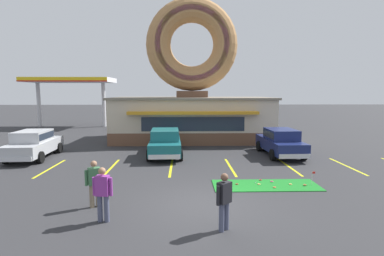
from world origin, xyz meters
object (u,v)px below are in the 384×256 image
at_px(car_silver, 34,143).
at_px(pedestrian_blue_sweater_man, 103,192).
at_px(putting_flag_pin, 313,175).
at_px(car_navy, 280,141).
at_px(golf_ball, 256,183).
at_px(trash_bin, 120,138).
at_px(car_teal, 165,141).
at_px(pedestrian_hooded_kid, 94,182).
at_px(pedestrian_leather_jacket_man, 224,199).

relative_size(car_silver, pedestrian_blue_sweater_man, 2.84).
distance_m(putting_flag_pin, car_navy, 5.80).
bearing_deg(car_silver, golf_ball, -24.18).
bearing_deg(pedestrian_blue_sweater_man, trash_bin, 99.78).
bearing_deg(car_teal, pedestrian_blue_sweater_man, -97.92).
height_order(pedestrian_hooded_kid, pedestrian_leather_jacket_man, pedestrian_leather_jacket_man).
bearing_deg(car_teal, trash_bin, 132.79).
bearing_deg(pedestrian_hooded_kid, putting_flag_pin, 14.25).
xyz_separation_m(car_navy, trash_bin, (-10.31, 3.77, -0.37)).
distance_m(pedestrian_leather_jacket_man, trash_bin, 14.55).
bearing_deg(trash_bin, putting_flag_pin, -44.20).
distance_m(pedestrian_blue_sweater_man, pedestrian_leather_jacket_man, 3.51).
xyz_separation_m(putting_flag_pin, pedestrian_leather_jacket_man, (-4.15, -3.88, 0.45)).
xyz_separation_m(putting_flag_pin, car_teal, (-6.34, 5.80, 0.43)).
xyz_separation_m(pedestrian_blue_sweater_man, pedestrian_leather_jacket_man, (3.45, -0.66, -0.01)).
bearing_deg(car_silver, car_navy, 1.30).
distance_m(car_teal, pedestrian_blue_sweater_man, 9.11).
bearing_deg(trash_bin, golf_ball, -50.96).
bearing_deg(trash_bin, car_silver, -134.52).
bearing_deg(putting_flag_pin, golf_ball, 173.80).
relative_size(pedestrian_blue_sweater_man, trash_bin, 1.67).
bearing_deg(car_teal, golf_ball, -53.73).
xyz_separation_m(golf_ball, pedestrian_hooded_kid, (-5.90, -2.32, 0.80)).
height_order(car_navy, pedestrian_blue_sweater_man, pedestrian_blue_sweater_man).
bearing_deg(trash_bin, car_navy, -20.07).
bearing_deg(pedestrian_hooded_kid, pedestrian_blue_sweater_man, -63.28).
xyz_separation_m(golf_ball, trash_bin, (-7.52, 9.28, 0.45)).
bearing_deg(pedestrian_leather_jacket_man, putting_flag_pin, 43.06).
height_order(putting_flag_pin, pedestrian_hooded_kid, pedestrian_hooded_kid).
bearing_deg(trash_bin, pedestrian_blue_sweater_man, -80.22).
relative_size(car_teal, car_navy, 1.00).
xyz_separation_m(car_navy, pedestrian_hooded_kid, (-8.69, -7.83, -0.02)).
xyz_separation_m(pedestrian_hooded_kid, trash_bin, (-1.62, 11.60, -0.36)).
relative_size(car_silver, car_teal, 1.00).
distance_m(car_navy, pedestrian_leather_jacket_man, 10.71).
distance_m(pedestrian_hooded_kid, pedestrian_leather_jacket_man, 4.41).
xyz_separation_m(car_silver, pedestrian_blue_sweater_man, (6.22, -8.66, 0.03)).
distance_m(putting_flag_pin, car_teal, 8.61).
bearing_deg(car_navy, car_teal, 179.67).
distance_m(car_teal, pedestrian_hooded_kid, 8.08).
distance_m(car_silver, trash_bin, 5.75).
xyz_separation_m(golf_ball, car_silver, (-11.55, 5.19, 0.82)).
height_order(golf_ball, pedestrian_blue_sweater_man, pedestrian_blue_sweater_man).
bearing_deg(car_navy, trash_bin, 159.93).
distance_m(golf_ball, car_navy, 6.23).
height_order(putting_flag_pin, pedestrian_blue_sweater_man, pedestrian_blue_sweater_man).
distance_m(golf_ball, trash_bin, 11.95).
bearing_deg(pedestrian_blue_sweater_man, car_silver, 125.71).
relative_size(pedestrian_hooded_kid, pedestrian_leather_jacket_man, 0.97).
bearing_deg(golf_ball, trash_bin, 129.04).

